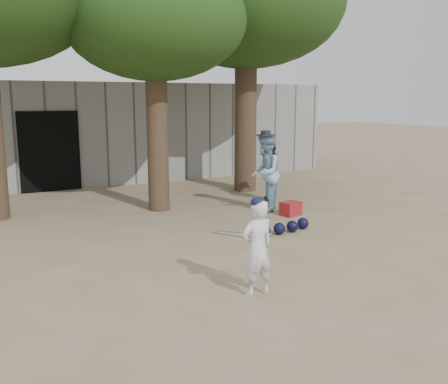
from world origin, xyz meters
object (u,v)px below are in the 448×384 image
boy_player (257,248)px  red_bag (291,209)px  spectator_blue (265,173)px  spectator_dark (271,171)px

boy_player → red_bag: boy_player is taller
boy_player → spectator_blue: size_ratio=0.72×
boy_player → spectator_dark: spectator_dark is taller
spectator_dark → spectator_blue: bearing=2.8°
boy_player → red_bag: (3.02, 3.49, -0.49)m
boy_player → spectator_blue: 4.94m
spectator_blue → red_bag: 1.00m
spectator_blue → spectator_dark: size_ratio=1.20×
boy_player → spectator_blue: (2.74, 4.10, 0.25)m
spectator_blue → spectator_dark: bearing=-179.6°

